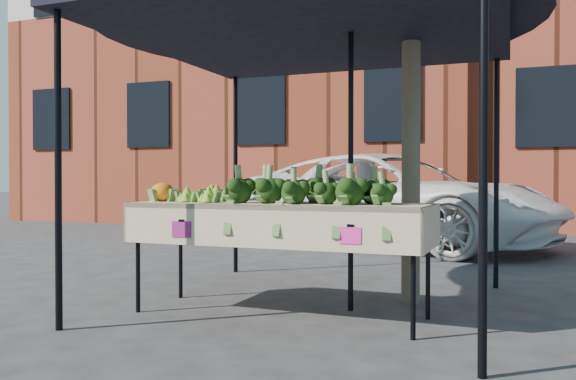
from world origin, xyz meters
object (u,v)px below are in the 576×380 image
Objects in this scene: vehicle at (391,79)px; table at (279,259)px; street_tree at (411,36)px; canopy at (314,147)px.

table is at bearing -160.02° from vehicle.
table is at bearing -135.26° from street_tree.
vehicle reaches higher than canopy.
vehicle is 1.17× the size of street_tree.
canopy is (0.14, 0.46, 0.92)m from table.
street_tree is at bearing 29.35° from canopy.
vehicle is at bearing 91.54° from table.
street_tree reaches higher than canopy.
vehicle is at bearing 93.27° from canopy.
table is 0.44× the size of vehicle.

